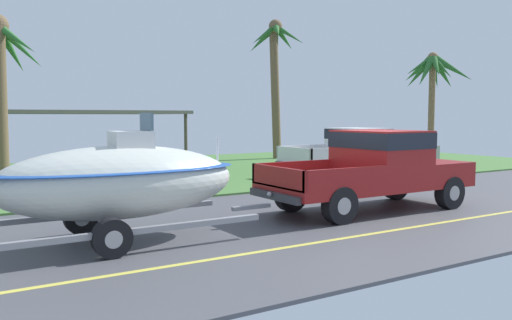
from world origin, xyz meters
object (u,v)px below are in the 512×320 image
Objects in this scene: pickup_truck_towing at (379,166)px; boat_on_trailer at (119,181)px; palm_tree_near_left at (275,59)px; parked_pickup_background at (357,149)px; parked_sedan_near at (390,151)px; palm_tree_far_right at (432,76)px; carport_awning at (84,113)px.

pickup_truck_towing is 6.43m from boat_on_trailer.
parked_pickup_background is at bearing -102.44° from palm_tree_near_left.
palm_tree_far_right reaches higher than parked_sedan_near.
boat_on_trailer is 17.43m from parked_sedan_near.
palm_tree_near_left is (-2.60, 5.73, 4.57)m from parked_sedan_near.
pickup_truck_towing is 7.18m from parked_pickup_background.
boat_on_trailer is at bearing -132.34° from palm_tree_near_left.
parked_pickup_background is at bearing 51.53° from pickup_truck_towing.
pickup_truck_towing is 0.77× the size of palm_tree_near_left.
palm_tree_far_right reaches higher than pickup_truck_towing.
pickup_truck_towing is at bearing -114.29° from palm_tree_near_left.
boat_on_trailer reaches higher than parked_pickup_background.
carport_awning is at bearing -178.73° from palm_tree_near_left.
carport_awning is 1.06× the size of palm_tree_near_left.
parked_pickup_background is at bearing 27.28° from boat_on_trailer.
boat_on_trailer is at bearing -151.73° from parked_sedan_near.
parked_pickup_background is at bearing -161.41° from palm_tree_far_right.
pickup_truck_towing is 1.19× the size of parked_sedan_near.
parked_pickup_background is 5.18m from parked_sedan_near.
pickup_truck_towing reaches higher than parked_pickup_background.
pickup_truck_towing is at bearing -137.21° from parked_sedan_near.
parked_pickup_background is 9.55m from palm_tree_near_left.
pickup_truck_towing is 1.01× the size of parked_pickup_background.
carport_awning is 1.46× the size of palm_tree_far_right.
carport_awning is at bearing 134.91° from parked_pickup_background.
palm_tree_far_right is at bearing -21.26° from carport_awning.
carport_awning is (-12.56, 5.51, 1.73)m from parked_sedan_near.
palm_tree_far_right is at bearing 18.59° from parked_pickup_background.
pickup_truck_towing is 0.98× the size of boat_on_trailer.
palm_tree_near_left is (9.96, 0.22, 2.85)m from carport_awning.
boat_on_trailer is at bearing -101.42° from carport_awning.
boat_on_trailer is 0.78× the size of palm_tree_near_left.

